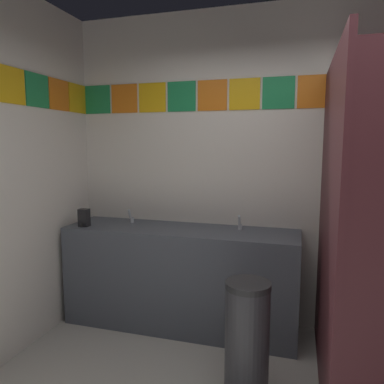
{
  "coord_description": "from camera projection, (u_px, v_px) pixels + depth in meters",
  "views": [
    {
      "loc": [
        0.05,
        -1.59,
        1.65
      ],
      "look_at": [
        -0.74,
        1.09,
        1.28
      ],
      "focal_mm": 34.17,
      "sensor_mm": 36.0,
      "label": 1
    }
  ],
  "objects": [
    {
      "name": "vanity_counter",
      "position": [
        180.0,
        276.0,
        3.29
      ],
      "size": [
        2.06,
        0.55,
        0.9
      ],
      "color": "#4C515B",
      "rests_on": "ground_plane"
    },
    {
      "name": "faucet_left",
      "position": [
        131.0,
        217.0,
        3.45
      ],
      "size": [
        0.04,
        0.1,
        0.14
      ],
      "color": "silver",
      "rests_on": "vanity_counter"
    },
    {
      "name": "faucet_right",
      "position": [
        240.0,
        224.0,
        3.16
      ],
      "size": [
        0.04,
        0.1,
        0.14
      ],
      "color": "silver",
      "rests_on": "vanity_counter"
    },
    {
      "name": "soap_dispenser",
      "position": [
        84.0,
        218.0,
        3.31
      ],
      "size": [
        0.09,
        0.09,
        0.16
      ],
      "color": "black",
      "rests_on": "vanity_counter"
    },
    {
      "name": "wall_back",
      "position": [
        293.0,
        170.0,
        3.2
      ],
      "size": [
        4.05,
        0.09,
        2.82
      ],
      "color": "silver",
      "rests_on": "ground_plane"
    },
    {
      "name": "stall_divider",
      "position": [
        361.0,
        237.0,
        2.14
      ],
      "size": [
        0.92,
        1.48,
        2.2
      ],
      "color": "#471E23",
      "rests_on": "ground_plane"
    },
    {
      "name": "trash_bin",
      "position": [
        247.0,
        341.0,
        2.34
      ],
      "size": [
        0.29,
        0.29,
        0.78
      ],
      "color": "#333338",
      "rests_on": "ground_plane"
    }
  ]
}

